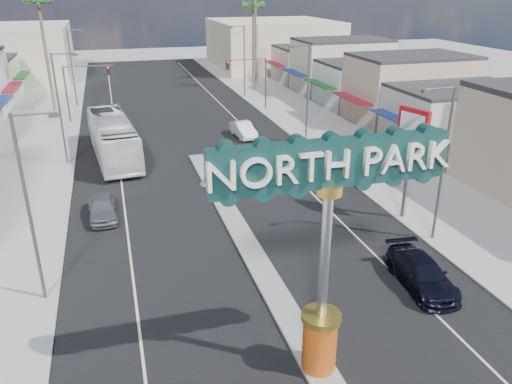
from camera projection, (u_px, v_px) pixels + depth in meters
ground at (194, 153)px, 44.17m from camera, size 160.00×160.00×0.00m
road at (194, 153)px, 44.17m from camera, size 20.00×120.00×0.01m
median_island at (240, 232)px, 29.98m from camera, size 1.30×30.00×0.16m
sidewalk_left at (24, 167)px, 40.50m from camera, size 8.00×120.00×0.12m
sidewalk_right at (339, 139)px, 47.79m from camera, size 8.00×120.00×0.12m
storefront_row_right at (370, 80)px, 60.76m from camera, size 12.00×42.00×6.00m
backdrop_far_left at (1, 53)px, 76.73m from camera, size 20.00×20.00×8.00m
backdrop_far_right at (273, 44)px, 88.17m from camera, size 20.00×20.00×8.00m
gateway_sign at (327, 234)px, 17.08m from camera, size 8.20×1.50×9.15m
traffic_signal_left at (83, 82)px, 52.52m from camera, size 5.09×0.45×6.00m
traffic_signal_right at (251, 74)px, 57.29m from camera, size 5.09×0.45×6.00m
streetlight_l_near at (31, 201)px, 21.80m from camera, size 2.03×0.22×9.00m
streetlight_l_mid at (61, 104)px, 39.50m from camera, size 2.03×0.22×9.00m
streetlight_l_far at (73, 64)px, 58.97m from camera, size 2.03×0.22×9.00m
streetlight_r_near at (442, 158)px, 27.22m from camera, size 2.03×0.22×9.00m
streetlight_r_mid at (306, 89)px, 44.93m from camera, size 2.03×0.22×9.00m
streetlight_r_far at (243, 57)px, 64.40m from camera, size 2.03×0.22×9.00m
palm_left_far at (39, 7)px, 54.05m from camera, size 2.60×2.60×13.10m
palm_right_mid at (253, 10)px, 66.47m from camera, size 2.60×2.60×12.10m
suv_right at (422, 273)px, 24.48m from camera, size 2.46×5.14×1.44m
car_parked_left at (102, 208)px, 31.65m from camera, size 1.86×4.24×1.42m
car_parked_right at (243, 130)px, 48.57m from camera, size 1.85×4.52×1.45m
city_bus at (113, 138)px, 42.29m from camera, size 4.24×13.11×3.59m
bank_pylon_sign at (412, 137)px, 29.86m from camera, size 0.90×2.17×6.98m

